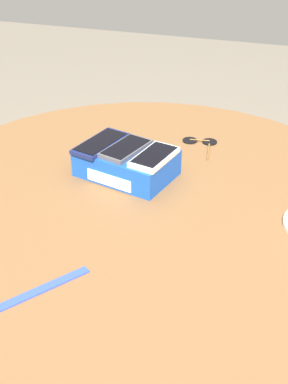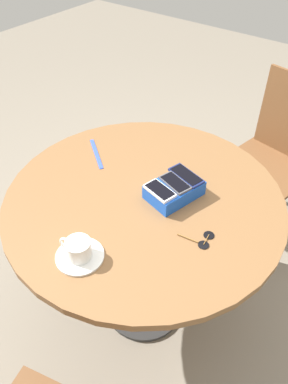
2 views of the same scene
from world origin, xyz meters
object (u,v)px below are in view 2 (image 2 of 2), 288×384
at_px(round_table, 144,215).
at_px(phone_white, 160,190).
at_px(lanyard_strap, 96,154).
at_px(sunglasses, 204,240).
at_px(phone_navy, 186,175).
at_px(chair_near_window, 272,158).
at_px(phone_gray, 175,183).
at_px(coffee_cup, 78,248).
at_px(saucer, 80,256).
at_px(phone_box, 174,190).

distance_m(round_table, phone_white, 0.18).
distance_m(lanyard_strap, sunglasses, 0.64).
relative_size(phone_navy, chair_near_window, 0.17).
bearing_deg(phone_gray, phone_navy, 171.57).
xyz_separation_m(coffee_cup, chair_near_window, (-1.32, 0.18, -0.35)).
xyz_separation_m(saucer, coffee_cup, (0.00, -0.00, 0.04)).
xyz_separation_m(round_table, phone_white, (-0.00, 0.07, 0.17)).
distance_m(coffee_cup, lanyard_strap, 0.56).
bearing_deg(lanyard_strap, phone_box, 87.21).
relative_size(phone_box, phone_gray, 1.69).
relative_size(round_table, phone_navy, 6.99).
height_order(phone_box, saucer, phone_box).
height_order(phone_box, phone_navy, phone_navy).
xyz_separation_m(coffee_cup, lanyard_strap, (-0.45, -0.34, -0.04)).
height_order(phone_gray, phone_white, phone_white).
distance_m(round_table, sunglasses, 0.32).
bearing_deg(coffee_cup, phone_box, 169.33).
bearing_deg(phone_navy, sunglasses, 46.29).
bearing_deg(coffee_cup, phone_white, 170.27).
height_order(coffee_cup, chair_near_window, chair_near_window).
relative_size(round_table, sunglasses, 9.34).
relative_size(round_table, saucer, 6.76).
bearing_deg(round_table, phone_white, 93.65).
bearing_deg(phone_navy, coffee_cup, -10.44).
bearing_deg(chair_near_window, lanyard_strap, -30.68).
bearing_deg(phone_white, saucer, -9.37).
relative_size(round_table, lanyard_strap, 4.86).
distance_m(lanyard_strap, chair_near_window, 1.06).
bearing_deg(phone_navy, lanyard_strap, -84.25).
bearing_deg(round_table, lanyard_strap, -105.25).
bearing_deg(saucer, phone_box, 169.63).
bearing_deg(phone_box, phone_navy, 171.13).
bearing_deg(coffee_cup, sunglasses, 136.84).
xyz_separation_m(phone_box, lanyard_strap, (-0.02, -0.42, -0.03)).
relative_size(phone_gray, coffee_cup, 1.19).
relative_size(phone_box, lanyard_strap, 1.04).
distance_m(phone_white, coffee_cup, 0.37).
bearing_deg(coffee_cup, round_table, -178.50).
bearing_deg(round_table, chair_near_window, 169.04).
bearing_deg(lanyard_strap, chair_near_window, 149.32).
relative_size(phone_white, chair_near_window, 0.14).
bearing_deg(coffee_cup, phone_navy, 169.56).
relative_size(saucer, chair_near_window, 0.17).
height_order(phone_navy, phone_gray, phone_gray).
distance_m(phone_box, sunglasses, 0.24).
relative_size(phone_navy, saucer, 0.97).
bearing_deg(chair_near_window, sunglasses, 6.21).
height_order(saucer, lanyard_strap, saucer).
distance_m(round_table, phone_box, 0.18).
height_order(phone_navy, phone_white, phone_white).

